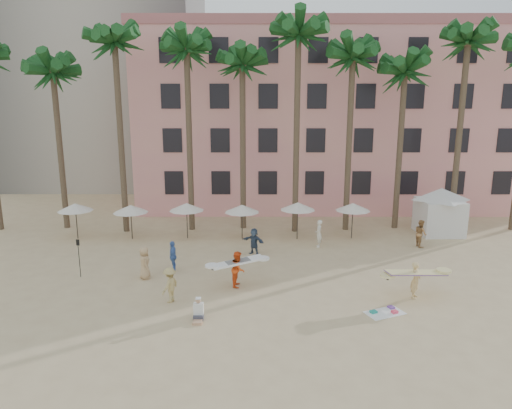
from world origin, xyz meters
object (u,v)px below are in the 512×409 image
Objects in this scene: carrier_yellow at (416,278)px; carrier_white at (238,268)px; cabana at (440,207)px; pink_hotel at (327,120)px.

carrier_yellow is 1.09× the size of carrier_white.
carrier_yellow is at bearing -116.15° from cabana.
pink_hotel is at bearing 92.59° from carrier_yellow.
pink_hotel is at bearing 70.37° from carrier_white.
pink_hotel is at bearing 119.16° from cabana.
pink_hotel is 7.63× the size of cabana.
cabana reaches higher than carrier_white.
carrier_yellow is 9.15m from carrier_white.
carrier_white is (-14.74, -10.12, -1.04)m from cabana.
cabana is (6.79, -12.17, -5.93)m from pink_hotel.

